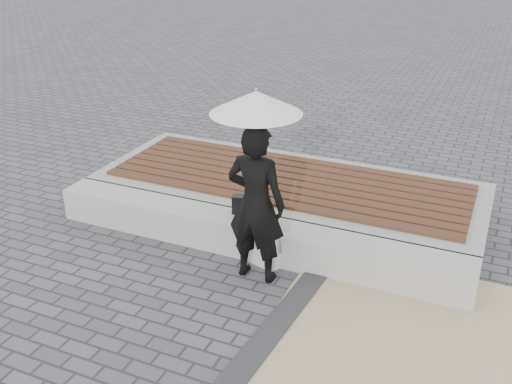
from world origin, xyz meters
TOP-DOWN VIEW (x-y plane):
  - ground at (0.00, 0.00)m, footprint 80.00×80.00m
  - seating_ledge at (0.00, 1.60)m, footprint 5.00×0.45m
  - timber_platform at (0.00, 2.80)m, footprint 5.00×2.00m
  - timber_decking at (0.00, 2.80)m, footprint 4.60×1.60m
  - woman at (0.27, 1.14)m, footprint 0.64×0.42m
  - parasol at (0.27, 1.14)m, footprint 0.90×0.90m
  - handbag at (-0.12, 1.74)m, footprint 0.33×0.19m
  - canvas_tote at (0.27, 1.39)m, footprint 0.39×0.25m
  - magazine at (0.27, 1.34)m, footprint 0.34×0.27m

SIDE VIEW (x-z plane):
  - ground at x=0.00m, z-range 0.00..0.00m
  - canvas_tote at x=0.27m, z-range 0.00..0.38m
  - seating_ledge at x=0.00m, z-range 0.00..0.40m
  - timber_platform at x=0.00m, z-range 0.00..0.40m
  - magazine at x=0.27m, z-range 0.38..0.39m
  - timber_decking at x=0.00m, z-range 0.40..0.44m
  - handbag at x=-0.12m, z-range 0.40..0.62m
  - woman at x=0.27m, z-range 0.00..1.73m
  - parasol at x=0.27m, z-range 1.36..2.51m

